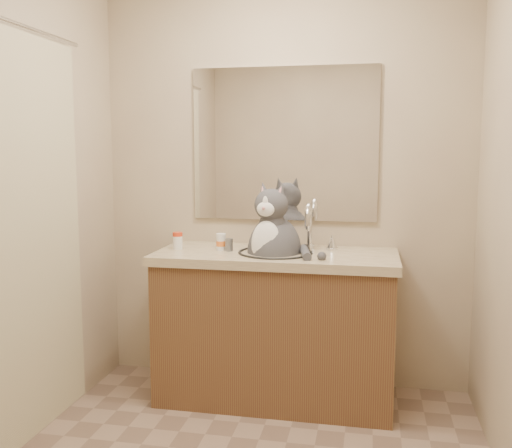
# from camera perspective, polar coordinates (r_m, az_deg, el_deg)

# --- Properties ---
(room) EXTENTS (2.22, 2.52, 2.42)m
(room) POSITION_cam_1_polar(r_m,az_deg,el_deg) (2.20, -2.04, 1.77)
(room) COLOR gray
(room) RESTS_ON ground
(vanity) EXTENTS (1.34, 0.59, 1.12)m
(vanity) POSITION_cam_1_polar(r_m,az_deg,el_deg) (3.28, 1.99, -9.85)
(vanity) COLOR brown
(vanity) RESTS_ON ground
(mirror) EXTENTS (1.10, 0.02, 0.90)m
(mirror) POSITION_cam_1_polar(r_m,az_deg,el_deg) (3.40, 2.81, 7.97)
(mirror) COLOR white
(mirror) RESTS_ON room
(shower_curtain) EXTENTS (0.02, 1.30, 1.93)m
(shower_curtain) POSITION_cam_1_polar(r_m,az_deg,el_deg) (2.75, -23.35, -1.27)
(shower_curtain) COLOR beige
(shower_curtain) RESTS_ON ground
(cat) EXTENTS (0.42, 0.43, 0.61)m
(cat) POSITION_cam_1_polar(r_m,az_deg,el_deg) (3.17, 1.80, -2.24)
(cat) COLOR #48474C
(cat) RESTS_ON vanity
(pill_bottle_redcap) EXTENTS (0.06, 0.06, 0.10)m
(pill_bottle_redcap) POSITION_cam_1_polar(r_m,az_deg,el_deg) (3.31, -7.84, -1.65)
(pill_bottle_redcap) COLOR white
(pill_bottle_redcap) RESTS_ON vanity
(pill_bottle_orange) EXTENTS (0.06, 0.06, 0.09)m
(pill_bottle_orange) POSITION_cam_1_polar(r_m,az_deg,el_deg) (3.25, -3.53, -1.82)
(pill_bottle_orange) COLOR white
(pill_bottle_orange) RESTS_ON vanity
(grey_canister) EXTENTS (0.06, 0.06, 0.07)m
(grey_canister) POSITION_cam_1_polar(r_m,az_deg,el_deg) (3.22, -2.72, -2.09)
(grey_canister) COLOR slate
(grey_canister) RESTS_ON vanity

